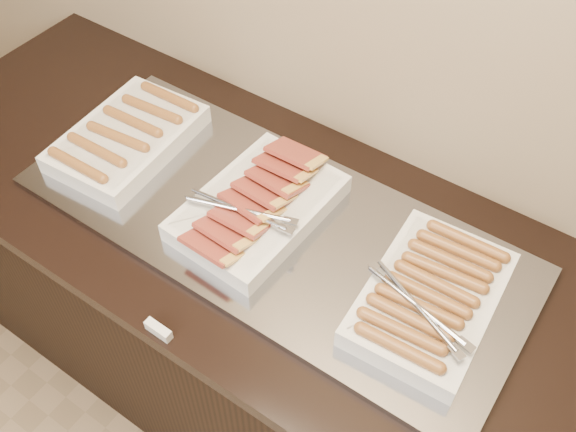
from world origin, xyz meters
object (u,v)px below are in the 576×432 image
object	(u,v)px
dish_left	(127,137)
dish_right	(430,297)
warming_tray	(271,224)
counter	(268,322)
dish_center	(257,206)

from	to	relation	value
dish_left	dish_right	size ratio (longest dim) A/B	1.02
warming_tray	dish_right	distance (m)	0.40
dish_right	dish_left	bearing A→B (deg)	176.50
counter	warming_tray	bearing A→B (deg)	0.00
warming_tray	dish_left	xyz separation A→B (m)	(-0.45, 0.00, 0.04)
counter	warming_tray	xyz separation A→B (m)	(0.02, 0.00, 0.46)
dish_left	dish_right	distance (m)	0.85
counter	dish_left	bearing A→B (deg)	180.00
warming_tray	dish_left	distance (m)	0.45
dish_center	dish_right	xyz separation A→B (m)	(0.44, -0.00, 0.00)
warming_tray	dish_left	world-z (taller)	dish_left
warming_tray	dish_center	world-z (taller)	dish_center
warming_tray	dish_left	bearing A→B (deg)	180.00
counter	dish_right	size ratio (longest dim) A/B	5.38
counter	dish_center	distance (m)	0.50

